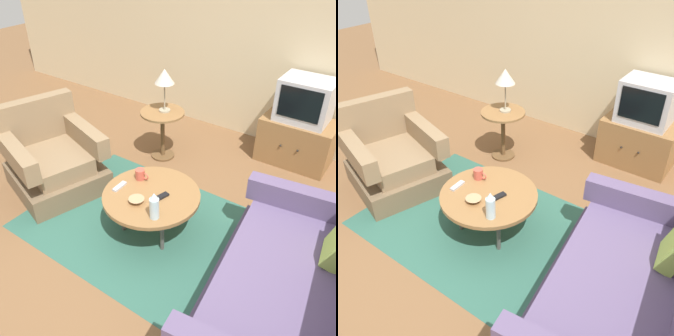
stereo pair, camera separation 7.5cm
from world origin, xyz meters
TOP-DOWN VIEW (x-y plane):
  - ground_plane at (0.00, 0.00)m, footprint 16.00×16.00m
  - back_wall at (0.00, 2.46)m, footprint 9.00×0.12m
  - area_rug at (-0.01, 0.19)m, footprint 2.37×1.57m
  - armchair at (-1.29, 0.17)m, footprint 1.10×1.07m
  - couch at (1.33, -0.00)m, footprint 1.19×1.78m
  - coffee_table at (-0.01, 0.19)m, footprint 0.86×0.86m
  - side_table at (-0.68, 1.30)m, footprint 0.51×0.51m
  - tv_stand at (0.66, 2.11)m, footprint 0.81×0.52m
  - television at (0.66, 2.12)m, footprint 0.56×0.45m
  - table_lamp at (-0.67, 1.33)m, footprint 0.22×0.22m
  - vase at (0.20, -0.03)m, footprint 0.08×0.08m
  - mug at (-0.22, 0.32)m, footprint 0.14×0.09m
  - bowl at (-0.04, 0.03)m, footprint 0.14×0.14m
  - tv_remote_dark at (0.09, 0.20)m, footprint 0.09×0.16m
  - tv_remote_silver at (-0.30, 0.11)m, footprint 0.05×0.16m

SIDE VIEW (x-z plane):
  - ground_plane at x=0.00m, z-range 0.00..0.00m
  - area_rug at x=-0.01m, z-range 0.00..0.00m
  - tv_stand at x=0.66m, z-range 0.00..0.54m
  - couch at x=1.33m, z-range -0.14..0.70m
  - armchair at x=-1.29m, z-range -0.14..0.75m
  - coffee_table at x=-0.01m, z-range 0.18..0.59m
  - tv_remote_silver at x=-0.30m, z-range 0.41..0.43m
  - tv_remote_dark at x=0.09m, z-range 0.41..0.43m
  - side_table at x=-0.68m, z-range 0.13..0.72m
  - bowl at x=-0.04m, z-range 0.41..0.46m
  - mug at x=-0.22m, z-range 0.41..0.51m
  - vase at x=0.20m, z-range 0.41..0.65m
  - television at x=0.66m, z-range 0.54..1.01m
  - table_lamp at x=-0.67m, z-range 0.74..1.23m
  - back_wall at x=0.00m, z-range 0.00..2.70m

